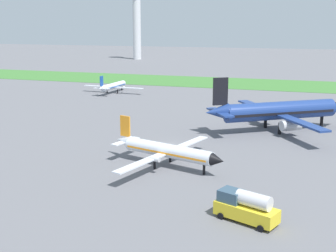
{
  "coord_description": "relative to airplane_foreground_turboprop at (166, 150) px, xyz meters",
  "views": [
    {
      "loc": [
        21.26,
        -67.55,
        19.81
      ],
      "look_at": [
        -0.79,
        1.11,
        3.0
      ],
      "focal_mm": 47.33,
      "sensor_mm": 36.0,
      "label": 1
    }
  ],
  "objects": [
    {
      "name": "airplane_foreground_turboprop",
      "position": [
        0.0,
        0.0,
        0.0
      ],
      "size": [
        18.03,
        20.87,
        6.42
      ],
      "rotation": [
        0.0,
        0.0,
        5.99
      ],
      "color": "silver",
      "rests_on": "ground_plane"
    },
    {
      "name": "airplane_midfield_jet",
      "position": [
        13.29,
        26.67,
        1.41
      ],
      "size": [
        25.65,
        25.53,
        10.43
      ],
      "rotation": [
        0.0,
        0.0,
        0.6
      ],
      "color": "navy",
      "rests_on": "ground_plane"
    },
    {
      "name": "grass_taxiway_strip",
      "position": [
        -2.69,
        91.58,
        -2.31
      ],
      "size": [
        360.0,
        28.0,
        0.08
      ],
      "primitive_type": "cube",
      "color": "#3D7533",
      "rests_on": "ground_plane"
    },
    {
      "name": "ground_plane",
      "position": [
        -2.69,
        10.64,
        -2.35
      ],
      "size": [
        600.0,
        600.0,
        0.0
      ],
      "primitive_type": "plane",
      "color": "slate"
    },
    {
      "name": "airplane_taxiing_turboprop",
      "position": [
        -35.52,
        59.43,
        -0.28
      ],
      "size": [
        18.91,
        16.19,
        5.66
      ],
      "rotation": [
        0.0,
        0.0,
        1.51
      ],
      "color": "silver",
      "rests_on": "ground_plane"
    },
    {
      "name": "control_tower",
      "position": [
        -74.33,
        176.06,
        20.79
      ],
      "size": [
        8.0,
        8.0,
        39.55
      ],
      "color": "silver",
      "rests_on": "ground_plane"
    },
    {
      "name": "fuel_truck_near_gate",
      "position": [
        13.26,
        -14.52,
        -0.77
      ],
      "size": [
        6.93,
        4.61,
        3.29
      ],
      "rotation": [
        0.0,
        0.0,
        2.77
      ],
      "color": "yellow",
      "rests_on": "ground_plane"
    }
  ]
}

